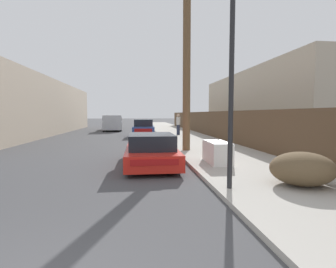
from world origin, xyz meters
TOP-DOWN VIEW (x-y plane):
  - sidewalk_curb at (5.30, 23.50)m, footprint 4.20×63.00m
  - discarded_fridge at (4.24, 7.15)m, footprint 0.74×1.66m
  - parked_sports_car_red at (1.85, 7.60)m, footprint 1.85×4.52m
  - car_parked_mid at (1.89, 20.52)m, footprint 1.91×4.70m
  - pickup_truck at (-1.44, 28.18)m, footprint 2.49×5.89m
  - utility_pole at (3.75, 10.62)m, footprint 1.80×0.37m
  - street_lamp at (3.54, 3.94)m, footprint 0.26×0.26m
  - brush_pile at (5.44, 3.97)m, footprint 1.59×1.43m
  - wooden_fence at (7.25, 20.35)m, footprint 0.08×37.22m
  - building_left_block at (-9.37, 23.55)m, footprint 7.00×27.52m
  - building_right_house at (12.76, 18.92)m, footprint 6.00×18.52m
  - pedestrian at (4.84, 20.06)m, footprint 0.34×0.34m

SIDE VIEW (x-z plane):
  - sidewalk_curb at x=5.30m, z-range 0.00..0.12m
  - discarded_fridge at x=4.24m, z-range 0.11..0.91m
  - brush_pile at x=5.44m, z-range 0.12..0.96m
  - parked_sports_car_red at x=1.85m, z-range -0.05..1.14m
  - car_parked_mid at x=1.89m, z-range -0.05..1.40m
  - pickup_truck at x=-1.44m, z-range 0.00..1.76m
  - pedestrian at x=4.84m, z-range 0.15..1.95m
  - wooden_fence at x=7.25m, z-range 0.12..2.10m
  - building_left_block at x=-9.37m, z-range 0.00..5.00m
  - building_right_house at x=12.76m, z-range 0.00..5.34m
  - street_lamp at x=3.54m, z-range 0.50..5.19m
  - utility_pole at x=3.75m, z-range 0.19..8.48m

